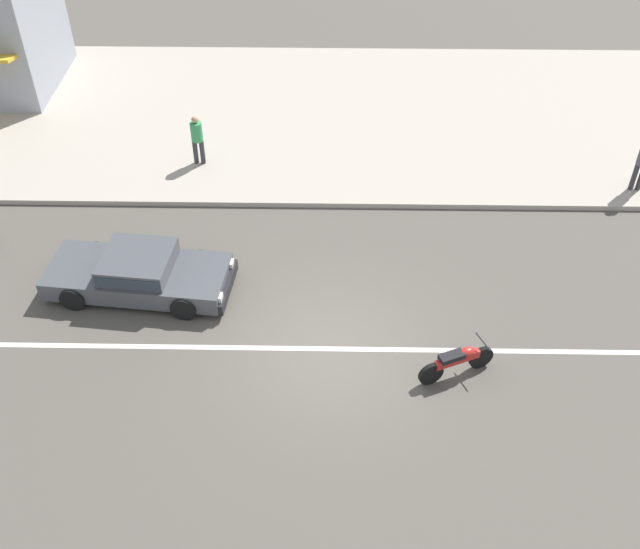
{
  "coord_description": "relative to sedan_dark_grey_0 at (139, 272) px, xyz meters",
  "views": [
    {
      "loc": [
        -0.02,
        -11.44,
        12.13
      ],
      "look_at": [
        -0.25,
        1.6,
        0.8
      ],
      "focal_mm": 42.0,
      "sensor_mm": 36.0,
      "label": 1
    }
  ],
  "objects": [
    {
      "name": "ground_plane",
      "position": [
        4.55,
        -1.91,
        -0.53
      ],
      "size": [
        160.0,
        160.0,
        0.0
      ],
      "primitive_type": "plane",
      "color": "#544F47"
    },
    {
      "name": "pedestrian_mid_kerb",
      "position": [
        0.67,
        5.41,
        0.5
      ],
      "size": [
        0.34,
        0.34,
        1.53
      ],
      "color": "#333338",
      "rests_on": "kerb_strip"
    },
    {
      "name": "kerb_strip",
      "position": [
        4.55,
        8.41,
        -0.46
      ],
      "size": [
        68.0,
        10.0,
        0.15
      ],
      "primitive_type": "cube",
      "color": "#ADA393",
      "rests_on": "ground"
    },
    {
      "name": "lane_centre_stripe",
      "position": [
        4.55,
        -1.91,
        -0.53
      ],
      "size": [
        50.4,
        0.14,
        0.01
      ],
      "primitive_type": "cube",
      "color": "silver",
      "rests_on": "ground"
    },
    {
      "name": "motorcycle_2",
      "position": [
        7.25,
        -2.6,
        -0.12
      ],
      "size": [
        1.67,
        0.89,
        0.8
      ],
      "color": "black",
      "rests_on": "ground"
    },
    {
      "name": "sedan_dark_grey_0",
      "position": [
        0.0,
        0.0,
        0.0
      ],
      "size": [
        4.52,
        2.2,
        1.06
      ],
      "color": "#47494F",
      "rests_on": "ground"
    }
  ]
}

